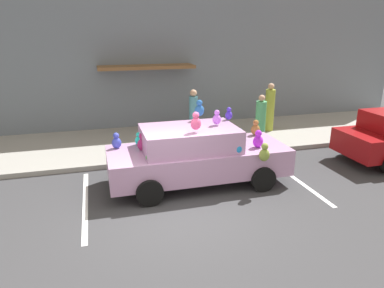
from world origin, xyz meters
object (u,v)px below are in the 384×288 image
Objects in this scene: plush_covered_car at (196,155)px; pedestrian_by_lamp at (260,121)px; pedestrian_near_shopfront at (193,113)px; teddy_bear_on_sidewalk at (194,141)px; pedestrian_walking_past at (270,109)px.

plush_covered_car is 3.73m from pedestrian_by_lamp.
pedestrian_by_lamp is at bearing -43.26° from pedestrian_near_shopfront.
pedestrian_near_shopfront is (0.53, 1.93, 0.45)m from teddy_bear_on_sidewalk.
pedestrian_by_lamp is (1.87, -1.76, -0.01)m from pedestrian_near_shopfront.
pedestrian_near_shopfront is (1.07, 4.05, 0.13)m from plush_covered_car.
pedestrian_by_lamp reaches higher than teddy_bear_on_sidewalk.
pedestrian_by_lamp is (2.40, 0.18, 0.44)m from teddy_bear_on_sidewalk.
pedestrian_near_shopfront reaches higher than teddy_bear_on_sidewalk.
plush_covered_car is at bearing -104.41° from teddy_bear_on_sidewalk.
teddy_bear_on_sidewalk is at bearing -175.82° from pedestrian_by_lamp.
teddy_bear_on_sidewalk is 2.45m from pedestrian_by_lamp.
pedestrian_by_lamp is (-1.05, -1.37, -0.07)m from pedestrian_walking_past.
pedestrian_walking_past reaches higher than teddy_bear_on_sidewalk.
teddy_bear_on_sidewalk is 0.40× the size of pedestrian_walking_past.
pedestrian_near_shopfront is 0.99× the size of pedestrian_by_lamp.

